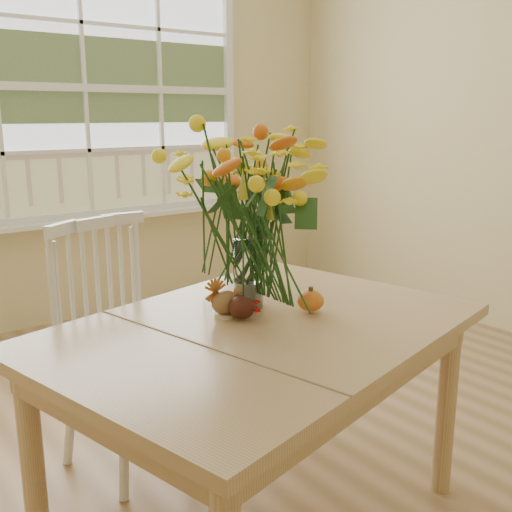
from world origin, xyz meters
TOP-DOWN VIEW (x-y plane):
  - floor at (0.00, 0.00)m, footprint 4.00×4.50m
  - wall_back at (0.00, 2.25)m, footprint 4.00×0.02m
  - window at (0.00, 2.21)m, footprint 2.42×0.12m
  - dining_table at (-0.45, -0.23)m, footprint 1.55×1.25m
  - windsor_chair at (-0.63, 0.47)m, footprint 0.54×0.52m
  - flower_vase at (-0.36, -0.06)m, footprint 0.49×0.49m
  - pumpkin at (-0.23, -0.23)m, footprint 0.09×0.09m
  - turkey_figurine at (-0.49, -0.10)m, footprint 0.11×0.08m
  - dark_gourd at (-0.47, -0.16)m, footprint 0.13×0.12m

SIDE VIEW (x-z plane):
  - floor at x=0.00m, z-range -0.01..0.00m
  - windsor_chair at x=-0.63m, z-range 0.06..1.03m
  - dining_table at x=-0.45m, z-range 0.27..1.01m
  - pumpkin at x=-0.23m, z-range 0.73..0.80m
  - dark_gourd at x=-0.47m, z-range 0.73..0.81m
  - turkey_figurine at x=-0.49m, z-range 0.72..0.84m
  - flower_vase at x=-0.36m, z-range 0.79..1.38m
  - wall_back at x=0.00m, z-range 0.00..2.70m
  - window at x=0.00m, z-range 0.66..2.40m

